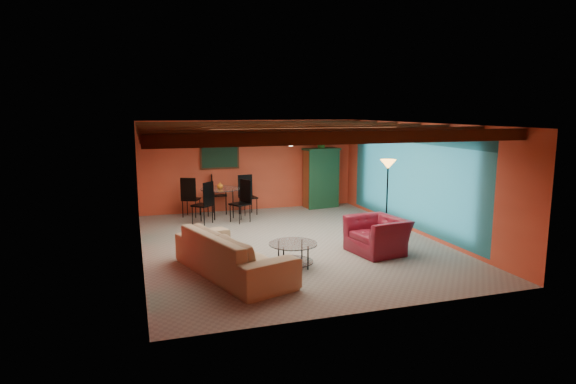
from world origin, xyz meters
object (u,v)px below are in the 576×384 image
object	(u,v)px
dining_table	(220,197)
floor_lamp	(387,198)
armchair	(377,235)
coffee_table	(293,255)
armoire	(321,179)
vase	(220,174)
potted_plant	(321,143)
sofa	(233,253)

from	to	relation	value
dining_table	floor_lamp	size ratio (longest dim) A/B	1.19
armchair	coffee_table	size ratio (longest dim) A/B	1.24
dining_table	floor_lamp	world-z (taller)	floor_lamp
armoire	vase	distance (m)	3.32
floor_lamp	vase	world-z (taller)	floor_lamp
floor_lamp	potted_plant	distance (m)	3.92
sofa	coffee_table	size ratio (longest dim) A/B	2.97
armchair	armoire	distance (m)	5.04
armchair	floor_lamp	size ratio (longest dim) A/B	0.63
potted_plant	sofa	bearing A→B (deg)	-125.62
floor_lamp	vase	size ratio (longest dim) A/B	10.25
sofa	armchair	xyz separation A→B (m)	(3.19, 0.43, -0.03)
armoire	armchair	bearing A→B (deg)	-106.44
coffee_table	armoire	world-z (taller)	armoire
dining_table	vase	world-z (taller)	vase
armchair	sofa	bearing A→B (deg)	-91.84
armchair	coffee_table	distance (m)	2.04
dining_table	floor_lamp	bearing A→B (deg)	-43.15
sofa	armchair	bearing A→B (deg)	-100.12
armoire	potted_plant	distance (m)	1.11
vase	potted_plant	bearing A→B (deg)	9.45
sofa	potted_plant	bearing A→B (deg)	-53.43
armoire	coffee_table	bearing A→B (deg)	-125.38
sofa	potted_plant	world-z (taller)	potted_plant
armchair	potted_plant	bearing A→B (deg)	162.68
floor_lamp	vase	distance (m)	4.73
vase	sofa	bearing A→B (deg)	-97.26
sofa	dining_table	distance (m)	4.90
sofa	vase	bearing A→B (deg)	-25.06
coffee_table	potted_plant	size ratio (longest dim) A/B	2.16
armchair	dining_table	world-z (taller)	dining_table
sofa	floor_lamp	distance (m)	4.41
dining_table	armoire	world-z (taller)	armoire
armoire	potted_plant	world-z (taller)	potted_plant
sofa	potted_plant	size ratio (longest dim) A/B	6.42
dining_table	armoire	xyz separation A→B (m)	(3.25, 0.54, 0.31)
coffee_table	sofa	bearing A→B (deg)	-176.18
dining_table	sofa	bearing A→B (deg)	-97.26
sofa	coffee_table	xyz separation A→B (m)	(1.19, 0.08, -0.17)
vase	dining_table	bearing A→B (deg)	0.00
sofa	armoire	world-z (taller)	armoire
armoire	vase	world-z (taller)	armoire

